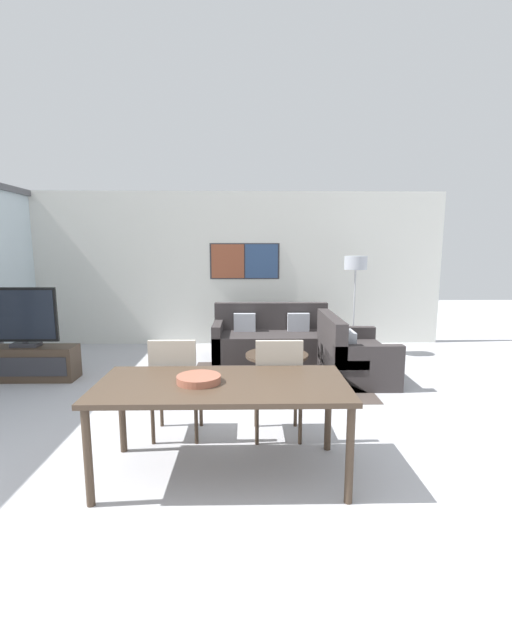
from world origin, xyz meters
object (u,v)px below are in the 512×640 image
at_px(coffee_table, 277,360).
at_px(dining_chair_left, 175,385).
at_px(television, 23,318).
at_px(dining_table, 222,391).
at_px(sofa_main, 272,340).
at_px(dining_chair_centre, 278,385).
at_px(fruit_bowl, 199,379).
at_px(sofa_side, 350,357).
at_px(floor_lamp, 355,270).
at_px(tv_console, 28,363).

bearing_deg(coffee_table, dining_chair_left, -121.01).
relative_size(television, dining_chair_left, 0.92).
bearing_deg(dining_table, sofa_main, 80.93).
distance_m(television, dining_table, 3.81).
bearing_deg(coffee_table, dining_chair_centre, -93.55).
relative_size(sofa_main, fruit_bowl, 5.58).
relative_size(sofa_side, dining_table, 0.71).
distance_m(sofa_side, dining_chair_left, 2.87).
height_order(dining_table, dining_chair_centre, dining_chair_centre).
relative_size(sofa_main, floor_lamp, 1.15).
bearing_deg(dining_chair_left, sofa_side, 42.41).
bearing_deg(floor_lamp, dining_table, -117.32).
relative_size(dining_chair_left, dining_chair_centre, 1.00).
height_order(television, dining_table, television).
relative_size(dining_chair_centre, fruit_bowl, 2.87).
bearing_deg(sofa_main, television, -161.07).
distance_m(television, floor_lamp, 4.99).
bearing_deg(dining_chair_left, floor_lamp, 52.10).
relative_size(dining_chair_centre, floor_lamp, 0.59).
xyz_separation_m(tv_console, fruit_bowl, (2.65, -2.55, 0.57)).
bearing_deg(sofa_side, coffee_table, 97.58).
relative_size(dining_chair_left, fruit_bowl, 2.87).
bearing_deg(floor_lamp, dining_chair_left, -127.90).
xyz_separation_m(dining_chair_left, fruit_bowl, (0.30, -0.66, 0.27)).
bearing_deg(sofa_main, coffee_table, -90.00).
bearing_deg(floor_lamp, tv_console, -165.29).
bearing_deg(dining_table, dining_chair_left, 125.97).
bearing_deg(television, dining_chair_centre, -30.00).
xyz_separation_m(dining_table, dining_chair_left, (-0.48, 0.66, -0.17)).
bearing_deg(dining_chair_centre, tv_console, 150.01).
bearing_deg(tv_console, television, 90.00).
bearing_deg(sofa_main, dining_chair_left, -109.36).
relative_size(television, sofa_main, 0.47).
height_order(tv_console, television, television).
bearing_deg(television, sofa_main, 18.93).
bearing_deg(tv_console, fruit_bowl, -43.88).
distance_m(tv_console, sofa_side, 4.46).
xyz_separation_m(sofa_main, dining_chair_left, (-1.07, -3.06, 0.25)).
height_order(tv_console, floor_lamp, floor_lamp).
relative_size(coffee_table, dining_chair_centre, 0.87).
height_order(tv_console, fruit_bowl, fruit_bowl).
relative_size(tv_console, dining_chair_left, 1.34).
bearing_deg(tv_console, dining_chair_centre, -29.99).
distance_m(sofa_side, coffee_table, 1.04).
bearing_deg(sofa_side, television, 90.54).
distance_m(television, dining_chair_left, 3.03).
relative_size(coffee_table, fruit_bowl, 2.49).
height_order(coffee_table, floor_lamp, floor_lamp).
bearing_deg(tv_console, dining_chair_left, -38.72).
distance_m(sofa_side, floor_lamp, 1.71).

